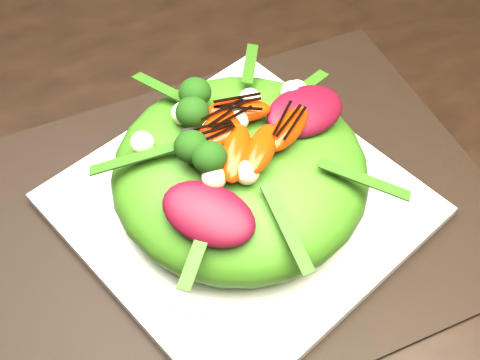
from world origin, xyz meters
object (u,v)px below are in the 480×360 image
object	(u,v)px
orange_segment	(210,134)
lettuce_mound	(240,172)
placemat	(240,209)
plate_base	(240,205)
salad_bowl	(240,196)

from	to	relation	value
orange_segment	lettuce_mound	bearing A→B (deg)	-30.88
placemat	orange_segment	size ratio (longest dim) A/B	8.36
placemat	orange_segment	distance (m)	0.11
plate_base	salad_bowl	size ratio (longest dim) A/B	1.15
plate_base	orange_segment	bearing A→B (deg)	149.12
placemat	salad_bowl	distance (m)	0.02
placemat	plate_base	xyz separation A→B (m)	(0.00, -0.00, 0.01)
placemat	lettuce_mound	distance (m)	0.06
plate_base	lettuce_mound	size ratio (longest dim) A/B	1.26
salad_bowl	lettuce_mound	size ratio (longest dim) A/B	1.09
lettuce_mound	orange_segment	world-z (taller)	orange_segment
placemat	salad_bowl	bearing A→B (deg)	-26.57
lettuce_mound	orange_segment	xyz separation A→B (m)	(-0.02, 0.01, 0.05)
placemat	salad_bowl	world-z (taller)	salad_bowl
plate_base	lettuce_mound	xyz separation A→B (m)	(0.00, 0.00, 0.05)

